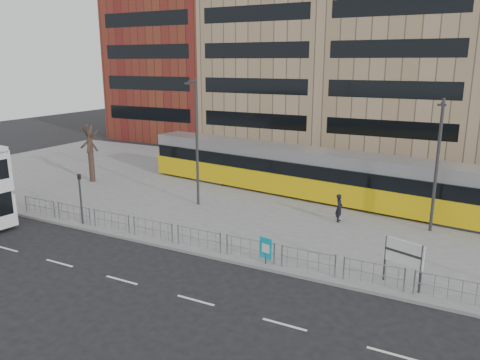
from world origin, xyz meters
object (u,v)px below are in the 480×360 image
at_px(station_sign, 403,255).
at_px(lamp_post_west, 196,138).
at_px(tram, 321,175).
at_px(pedestrian, 339,208).
at_px(traffic_light_west, 80,192).
at_px(bare_tree, 88,123).
at_px(ad_panel, 266,249).
at_px(lamp_post_east, 437,161).

distance_m(station_sign, lamp_post_west, 15.91).
height_order(tram, pedestrian, tram).
bearing_deg(traffic_light_west, pedestrian, 32.63).
bearing_deg(pedestrian, bare_tree, 82.05).
bearing_deg(tram, lamp_post_west, -134.79).
relative_size(station_sign, bare_tree, 0.32).
relative_size(ad_panel, lamp_post_east, 0.17).
bearing_deg(traffic_light_west, ad_panel, 2.97).
bearing_deg(lamp_post_west, pedestrian, 6.21).
relative_size(ad_panel, traffic_light_west, 0.43).
distance_m(station_sign, traffic_light_west, 18.43).
height_order(tram, traffic_light_west, tram).
relative_size(tram, bare_tree, 4.48).
xyz_separation_m(pedestrian, traffic_light_west, (-13.60, -7.60, 1.11)).
bearing_deg(traffic_light_west, station_sign, 5.02).
xyz_separation_m(station_sign, pedestrian, (-4.81, 7.09, -0.60)).
distance_m(traffic_light_west, bare_tree, 11.07).
bearing_deg(lamp_post_east, lamp_post_west, -172.77).
bearing_deg(ad_panel, pedestrian, 92.36).
bearing_deg(pedestrian, ad_panel, 162.97).
distance_m(tram, station_sign, 13.61).
relative_size(tram, traffic_light_west, 9.56).
xyz_separation_m(traffic_light_west, bare_tree, (-7.10, 8.00, 2.84)).
height_order(station_sign, bare_tree, bare_tree).
bearing_deg(lamp_post_east, station_sign, -92.55).
height_order(traffic_light_west, lamp_post_east, lamp_post_east).
distance_m(pedestrian, lamp_post_west, 10.32).
bearing_deg(lamp_post_east, ad_panel, -127.54).
bearing_deg(lamp_post_east, pedestrian, -170.91).
bearing_deg(lamp_post_west, bare_tree, 172.62).
xyz_separation_m(station_sign, lamp_post_west, (-14.37, 6.05, 3.16)).
height_order(ad_panel, lamp_post_east, lamp_post_east).
xyz_separation_m(tram, traffic_light_west, (-11.00, -11.92, 0.23)).
distance_m(tram, ad_panel, 12.12).
relative_size(tram, lamp_post_east, 3.89).
height_order(ad_panel, pedestrian, pedestrian).
bearing_deg(traffic_light_west, lamp_post_east, 27.62).
bearing_deg(bare_tree, pedestrian, -1.12).
bearing_deg(traffic_light_west, lamp_post_west, 61.77).
height_order(lamp_post_west, bare_tree, lamp_post_west).
bearing_deg(pedestrian, lamp_post_west, 89.38).
bearing_deg(lamp_post_west, traffic_light_west, -121.67).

